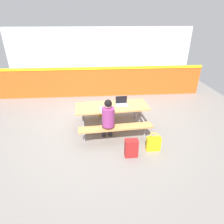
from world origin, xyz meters
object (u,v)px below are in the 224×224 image
satchel_spare (104,109)px  picnic_table_main (112,111)px  backpack_dark (131,148)px  student_nearer (108,117)px  tote_bag_bright (153,143)px  laptop_silver (122,103)px

satchel_spare → picnic_table_main: bearing=-76.6°
backpack_dark → satchel_spare: 2.14m
student_nearer → tote_bag_bright: 1.28m
backpack_dark → tote_bag_bright: backpack_dark is taller
backpack_dark → laptop_silver: bearing=93.6°
picnic_table_main → satchel_spare: picnic_table_main is taller
picnic_table_main → tote_bag_bright: size_ratio=4.71×
picnic_table_main → tote_bag_bright: 1.44m
tote_bag_bright → satchel_spare: bearing=120.7°
student_nearer → laptop_silver: size_ratio=3.59×
backpack_dark → satchel_spare: size_ratio=1.00×
laptop_silver → tote_bag_bright: (0.65, -1.10, -0.59)m
backpack_dark → satchel_spare: same height
satchel_spare → tote_bag_bright: bearing=-59.3°
student_nearer → backpack_dark: 0.95m
laptop_silver → tote_bag_bright: 1.41m
backpack_dark → tote_bag_bright: size_ratio=1.02×
picnic_table_main → backpack_dark: (0.35, -1.21, -0.36)m
student_nearer → laptop_silver: (0.42, 0.63, 0.08)m
picnic_table_main → satchel_spare: (-0.21, 0.86, -0.36)m
student_nearer → laptop_silver: 0.76m
picnic_table_main → satchel_spare: size_ratio=4.60×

